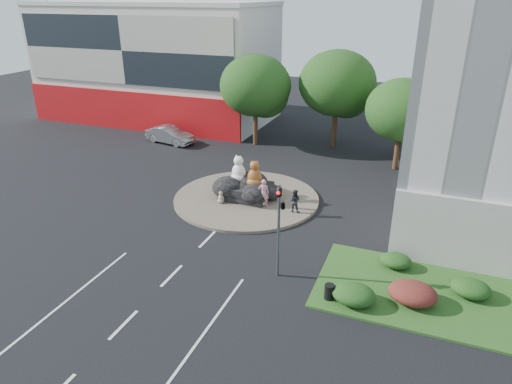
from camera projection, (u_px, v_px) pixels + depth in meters
ground at (172, 276)px, 23.13m from camera, size 120.00×120.00×0.00m
roundabout_island at (246, 198)px, 31.63m from camera, size 10.00×10.00×0.20m
rock_plinth at (246, 191)px, 31.41m from camera, size 3.20×2.60×0.90m
shophouse_block at (157, 62)px, 50.46m from camera, size 25.20×12.30×17.40m
grass_verge at (424, 293)px, 21.69m from camera, size 10.00×6.00×0.12m
tree_left at (256, 89)px, 41.17m from camera, size 6.46×6.46×8.27m
tree_mid at (338, 86)px, 40.43m from camera, size 6.84×6.84×8.76m
tree_right at (403, 113)px, 35.40m from camera, size 5.70×5.70×7.30m
hedge_near_green at (354, 294)px, 20.77m from camera, size 2.00×1.60×0.90m
hedge_red at (413, 293)px, 20.78m from camera, size 2.20×1.76×0.99m
hedge_mid_green at (471, 288)px, 21.26m from camera, size 1.80×1.44×0.81m
hedge_back_green at (396, 261)px, 23.55m from camera, size 1.60×1.28×0.72m
traffic_light at (281, 212)px, 21.69m from camera, size 0.44×1.24×5.00m
street_lamp at (457, 172)px, 23.88m from camera, size 2.34×0.22×8.06m
cat_white at (239, 168)px, 31.42m from camera, size 1.43×1.32×1.96m
cat_tabby at (255, 173)px, 30.69m from camera, size 1.33×1.21×1.89m
kitten_calico at (221, 197)px, 30.58m from camera, size 0.55×0.48×0.87m
kitten_white at (263, 199)px, 30.24m from camera, size 0.65×0.66×0.83m
pedestrian_pink at (264, 193)px, 29.81m from camera, size 0.80×0.64×1.93m
pedestrian_dark at (295, 201)px, 29.16m from camera, size 0.76×0.60×1.54m
parked_car at (170, 135)px, 43.27m from camera, size 5.06×2.49×1.60m
litter_bin at (329, 292)px, 21.10m from camera, size 0.57×0.57×0.74m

